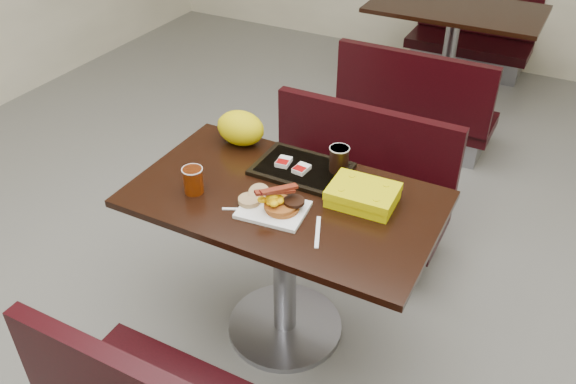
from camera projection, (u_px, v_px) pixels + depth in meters
The scene contains 24 objects.
floor at pixel (285, 328), 2.74m from camera, with size 6.00×7.00×0.01m, color gray.
table_near at pixel (285, 268), 2.53m from camera, with size 1.20×0.70×0.75m, color black, non-canonical shape.
bench_near_n at pixel (349, 188), 3.04m from camera, with size 1.00×0.46×0.72m, color black, non-canonical shape.
table_far at pixel (449, 57), 4.41m from camera, with size 1.20×0.70×0.75m, color black, non-canonical shape.
bench_far_s at pixel (420, 96), 3.91m from camera, with size 1.00×0.46×0.72m, color black, non-canonical shape.
bench_far_n at pixel (471, 30), 4.93m from camera, with size 1.00×0.46×0.72m, color black, non-canonical shape.
platter at pixel (273, 210), 2.23m from camera, with size 0.25×0.19×0.01m, color white.
pancake_stack at pixel (282, 206), 2.21m from camera, with size 0.13×0.13×0.03m, color #9B4C19.
sausage_patty at pixel (294, 201), 2.20m from camera, with size 0.08×0.08×0.01m, color black.
scrambled_eggs at pixel (272, 198), 2.19m from camera, with size 0.09×0.07×0.04m, color #FEF005.
bacon_strips at pixel (275, 191), 2.18m from camera, with size 0.15×0.07×0.01m, color #460509, non-canonical shape.
muffin_bottom at pixel (249, 200), 2.25m from camera, with size 0.08×0.08×0.02m, color tan.
muffin_top at pixel (259, 193), 2.27m from camera, with size 0.08×0.08×0.02m, color tan.
coffee_cup_near at pixel (193, 180), 2.30m from camera, with size 0.08×0.08×0.11m, color maroon.
fork at pixel (234, 209), 2.24m from camera, with size 0.13×0.02×0.00m, color white, non-canonical shape.
knife at pixel (318, 232), 2.13m from camera, with size 0.18×0.01×0.00m, color white.
condiment_syrup at pixel (278, 198), 2.29m from camera, with size 0.04×0.03×0.01m, color #AE5007.
condiment_ketchup at pixel (275, 192), 2.33m from camera, with size 0.04×0.03×0.01m, color #8C0504.
tray at pixel (302, 169), 2.45m from camera, with size 0.38×0.27×0.02m, color black.
hashbrown_sleeve_left at pixel (284, 162), 2.46m from camera, with size 0.05×0.07×0.02m, color silver.
hashbrown_sleeve_right at pixel (301, 169), 2.42m from camera, with size 0.05×0.07×0.02m, color silver.
coffee_cup_far at pixel (339, 159), 2.40m from camera, with size 0.08×0.08×0.11m, color black.
clamshell at pixel (363, 195), 2.26m from camera, with size 0.25×0.19×0.07m, color #CFC403.
paper_bag at pixel (241, 128), 2.60m from camera, with size 0.22×0.16×0.15m, color #DBC807.
Camera 1 is at (0.89, -1.66, 2.09)m, focal length 37.07 mm.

